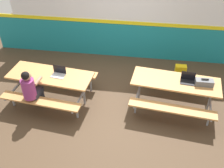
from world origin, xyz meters
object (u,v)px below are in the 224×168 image
at_px(laptop_silver, 59,73).
at_px(student_nearer, 31,88).
at_px(picnic_table_right, 175,86).
at_px(backpack_dark, 180,72).
at_px(picnic_table_left, 51,80).
at_px(laptop_dark, 188,80).
at_px(toolbox_grey, 204,82).

bearing_deg(laptop_silver, student_nearer, -132.56).
bearing_deg(laptop_silver, picnic_table_right, 3.20).
bearing_deg(student_nearer, backpack_dark, 27.58).
distance_m(picnic_table_left, laptop_silver, 0.30).
distance_m(picnic_table_right, backpack_dark, 1.21).
bearing_deg(backpack_dark, laptop_dark, -89.14).
height_order(student_nearer, laptop_dark, student_nearer).
relative_size(laptop_dark, toolbox_grey, 0.86).
bearing_deg(laptop_dark, picnic_table_left, -176.90).
height_order(laptop_dark, backpack_dark, laptop_dark).
bearing_deg(picnic_table_left, laptop_silver, 3.31).
relative_size(picnic_table_left, toolbox_grey, 5.25).
height_order(picnic_table_right, student_nearer, student_nearer).
height_order(laptop_silver, backpack_dark, laptop_silver).
distance_m(picnic_table_left, picnic_table_right, 2.98).
xyz_separation_m(picnic_table_left, picnic_table_right, (2.98, 0.17, 0.00)).
relative_size(laptop_silver, backpack_dark, 0.78).
bearing_deg(laptop_dark, toolbox_grey, -12.36).
bearing_deg(student_nearer, picnic_table_left, 62.25).
bearing_deg(laptop_silver, picnic_table_left, -176.69).
distance_m(picnic_table_right, student_nearer, 3.33).
distance_m(picnic_table_right, laptop_dark, 0.33).
distance_m(laptop_silver, toolbox_grey, 3.38).
bearing_deg(backpack_dark, picnic_table_left, -158.03).
bearing_deg(student_nearer, picnic_table_right, 12.05).
relative_size(toolbox_grey, backpack_dark, 0.91).
bearing_deg(backpack_dark, picnic_table_right, -101.98).
relative_size(picnic_table_left, laptop_silver, 6.12).
relative_size(picnic_table_left, picnic_table_right, 1.00).
bearing_deg(backpack_dark, laptop_silver, -156.80).
bearing_deg(picnic_table_right, laptop_dark, 1.86).
bearing_deg(laptop_silver, backpack_dark, 23.20).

